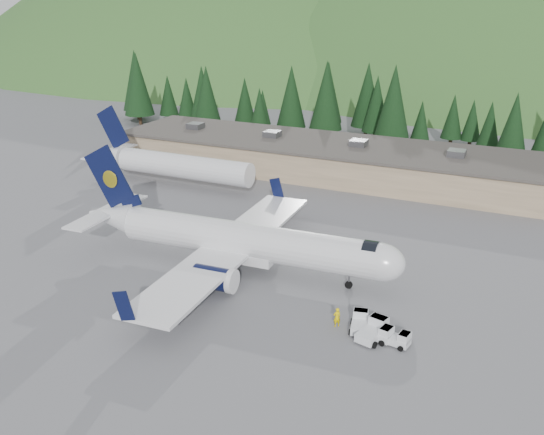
{
  "coord_description": "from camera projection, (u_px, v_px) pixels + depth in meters",
  "views": [
    {
      "loc": [
        27.23,
        -51.95,
        28.1
      ],
      "look_at": [
        0.0,
        6.0,
        4.0
      ],
      "focal_mm": 40.0,
      "sensor_mm": 36.0,
      "label": 1
    }
  ],
  "objects": [
    {
      "name": "baggage_tug_a",
      "position": [
        397.0,
        339.0,
        50.89
      ],
      "size": [
        2.72,
        1.85,
        1.36
      ],
      "rotation": [
        0.0,
        0.0,
        -0.14
      ],
      "color": "silver",
      "rests_on": "ground"
    },
    {
      "name": "ramp_worker",
      "position": [
        337.0,
        317.0,
        53.63
      ],
      "size": [
        0.79,
        0.78,
        1.84
      ],
      "primitive_type": "imported",
      "rotation": [
        0.0,
        0.0,
        3.89
      ],
      "color": "#FFDA00",
      "rests_on": "ground"
    },
    {
      "name": "second_airliner",
      "position": [
        169.0,
        164.0,
        92.13
      ],
      "size": [
        27.5,
        11.0,
        10.05
      ],
      "color": "white",
      "rests_on": "ground"
    },
    {
      "name": "airliner",
      "position": [
        238.0,
        241.0,
        63.97
      ],
      "size": [
        36.81,
        34.51,
        12.22
      ],
      "rotation": [
        0.0,
        0.0,
        0.05
      ],
      "color": "white",
      "rests_on": "ground"
    },
    {
      "name": "baggage_tug_c",
      "position": [
        360.0,
        322.0,
        53.35
      ],
      "size": [
        2.21,
        3.07,
        1.51
      ],
      "rotation": [
        0.0,
        0.0,
        1.8
      ],
      "color": "silver",
      "rests_on": "ground"
    },
    {
      "name": "baggage_tug_b",
      "position": [
        379.0,
        333.0,
        51.66
      ],
      "size": [
        2.95,
        2.1,
        1.45
      ],
      "rotation": [
        0.0,
        0.0,
        -0.21
      ],
      "color": "silver",
      "rests_on": "ground"
    },
    {
      "name": "ground",
      "position": [
        248.0,
        270.0,
        64.74
      ],
      "size": [
        600.0,
        600.0,
        0.0
      ],
      "primitive_type": "plane",
      "color": "slate"
    },
    {
      "name": "baggage_tug_d",
      "position": [
        374.0,
        330.0,
        51.93
      ],
      "size": [
        2.55,
        3.51,
        1.72
      ],
      "rotation": [
        0.0,
        0.0,
        1.33
      ],
      "color": "silver",
      "rests_on": "ground"
    },
    {
      "name": "terminal_building",
      "position": [
        328.0,
        158.0,
        98.0
      ],
      "size": [
        71.0,
        17.0,
        6.1
      ],
      "color": "#8D7859",
      "rests_on": "ground"
    },
    {
      "name": "tree_line",
      "position": [
        348.0,
        102.0,
        117.59
      ],
      "size": [
        112.71,
        18.12,
        14.45
      ],
      "color": "black",
      "rests_on": "ground"
    }
  ]
}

